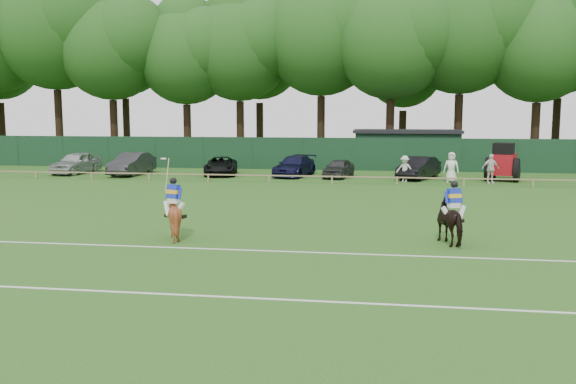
% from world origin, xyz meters
% --- Properties ---
extents(ground, '(160.00, 160.00, 0.00)m').
position_xyz_m(ground, '(0.00, 0.00, 0.00)').
color(ground, '#1E4C14').
rests_on(ground, ground).
extents(horse_dark, '(1.48, 2.04, 1.57)m').
position_xyz_m(horse_dark, '(6.45, 1.03, 0.79)').
color(horse_dark, black).
rests_on(horse_dark, ground).
extents(horse_chestnut, '(1.69, 1.79, 1.60)m').
position_xyz_m(horse_chestnut, '(-3.16, 0.42, 0.80)').
color(horse_chestnut, brown).
rests_on(horse_chestnut, ground).
extents(sedan_silver, '(2.42, 4.84, 1.58)m').
position_xyz_m(sedan_silver, '(-17.93, 21.50, 0.79)').
color(sedan_silver, '#B7B9BC').
rests_on(sedan_silver, ground).
extents(sedan_grey, '(1.93, 4.88, 1.58)m').
position_xyz_m(sedan_grey, '(-13.54, 21.20, 0.79)').
color(sedan_grey, '#2E2F31').
rests_on(sedan_grey, ground).
extents(suv_black, '(2.99, 4.98, 1.29)m').
position_xyz_m(suv_black, '(-7.23, 22.02, 0.65)').
color(suv_black, black).
rests_on(suv_black, ground).
extents(sedan_navy, '(2.90, 5.13, 1.40)m').
position_xyz_m(sedan_navy, '(-1.96, 22.11, 0.70)').
color(sedan_navy, black).
rests_on(sedan_navy, ground).
extents(hatch_grey, '(2.27, 3.98, 1.28)m').
position_xyz_m(hatch_grey, '(1.16, 21.64, 0.64)').
color(hatch_grey, '#323235').
rests_on(hatch_grey, ground).
extents(estate_black, '(3.27, 4.74, 1.48)m').
position_xyz_m(estate_black, '(6.52, 21.60, 0.74)').
color(estate_black, black).
rests_on(estate_black, ground).
extents(spectator_left, '(1.21, 0.89, 1.68)m').
position_xyz_m(spectator_left, '(5.52, 19.69, 0.84)').
color(spectator_left, beige).
rests_on(spectator_left, ground).
extents(spectator_mid, '(1.16, 0.69, 1.86)m').
position_xyz_m(spectator_mid, '(10.80, 19.57, 0.93)').
color(spectator_mid, silver).
rests_on(spectator_mid, ground).
extents(spectator_right, '(1.05, 0.79, 1.93)m').
position_xyz_m(spectator_right, '(8.44, 19.86, 0.96)').
color(spectator_right, white).
rests_on(spectator_right, ground).
extents(rider_dark, '(0.91, 0.56, 1.41)m').
position_xyz_m(rider_dark, '(6.46, 1.02, 1.50)').
color(rider_dark, silver).
rests_on(rider_dark, ground).
extents(rider_chestnut, '(0.92, 0.74, 2.05)m').
position_xyz_m(rider_chestnut, '(-3.17, 0.41, 1.53)').
color(rider_chestnut, silver).
rests_on(rider_chestnut, ground).
extents(pitch_lines, '(60.00, 5.10, 0.01)m').
position_xyz_m(pitch_lines, '(0.00, -3.50, 0.01)').
color(pitch_lines, silver).
rests_on(pitch_lines, ground).
extents(pitch_rail, '(62.10, 0.10, 0.50)m').
position_xyz_m(pitch_rail, '(0.00, 18.00, 0.45)').
color(pitch_rail, '#997F5B').
rests_on(pitch_rail, ground).
extents(perimeter_fence, '(92.08, 0.08, 2.50)m').
position_xyz_m(perimeter_fence, '(0.00, 27.00, 1.25)').
color(perimeter_fence, '#14351E').
rests_on(perimeter_fence, ground).
extents(utility_shed, '(8.40, 4.40, 3.04)m').
position_xyz_m(utility_shed, '(6.00, 30.00, 1.54)').
color(utility_shed, '#14331E').
rests_on(utility_shed, ground).
extents(tree_row, '(96.00, 12.00, 21.00)m').
position_xyz_m(tree_row, '(2.00, 35.00, 0.00)').
color(tree_row, '#26561C').
rests_on(tree_row, ground).
extents(tractor, '(2.75, 3.39, 2.47)m').
position_xyz_m(tractor, '(11.90, 21.35, 1.17)').
color(tractor, maroon).
rests_on(tractor, ground).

